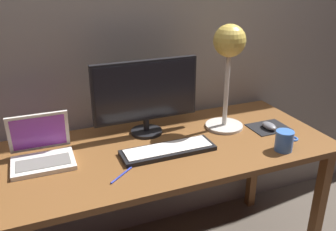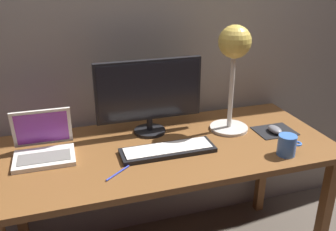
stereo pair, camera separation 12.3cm
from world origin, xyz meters
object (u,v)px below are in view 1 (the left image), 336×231
object	(u,v)px
laptop	(41,148)
desk_lamp	(229,54)
pen	(121,175)
monitor	(146,94)
keyboard_main	(168,150)
coffee_mug	(284,141)
mouse	(269,126)

from	to	relation	value
laptop	desk_lamp	world-z (taller)	desk_lamp
desk_lamp	laptop	bearing A→B (deg)	179.88
laptop	pen	bearing A→B (deg)	-42.33
monitor	pen	xyz separation A→B (m)	(-0.23, -0.35, -0.21)
keyboard_main	desk_lamp	bearing A→B (deg)	20.83
desk_lamp	pen	world-z (taller)	desk_lamp
coffee_mug	pen	size ratio (longest dim) A/B	0.85
keyboard_main	mouse	size ratio (longest dim) A/B	4.59
monitor	laptop	xyz separation A→B (m)	(-0.52, -0.09, -0.16)
laptop	coffee_mug	world-z (taller)	laptop
desk_lamp	pen	bearing A→B (deg)	-157.74
monitor	coffee_mug	bearing A→B (deg)	-38.11
desk_lamp	monitor	bearing A→B (deg)	167.80
keyboard_main	mouse	bearing A→B (deg)	3.04
desk_lamp	coffee_mug	world-z (taller)	desk_lamp
pen	keyboard_main	bearing A→B (deg)	24.37
desk_lamp	mouse	world-z (taller)	desk_lamp
desk_lamp	mouse	distance (m)	0.44
mouse	coffee_mug	world-z (taller)	coffee_mug
mouse	coffee_mug	xyz separation A→B (m)	(-0.08, -0.22, 0.03)
coffee_mug	laptop	bearing A→B (deg)	162.50
monitor	keyboard_main	world-z (taller)	monitor
keyboard_main	laptop	bearing A→B (deg)	164.80
mouse	desk_lamp	bearing A→B (deg)	150.66
laptop	pen	size ratio (longest dim) A/B	1.91
monitor	keyboard_main	xyz separation A→B (m)	(0.02, -0.23, -0.20)
keyboard_main	coffee_mug	size ratio (longest dim) A/B	3.72
laptop	mouse	world-z (taller)	laptop
keyboard_main	coffee_mug	xyz separation A→B (m)	(0.51, -0.18, 0.04)
pen	laptop	bearing A→B (deg)	137.67
laptop	monitor	bearing A→B (deg)	9.39
coffee_mug	keyboard_main	bearing A→B (deg)	160.12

